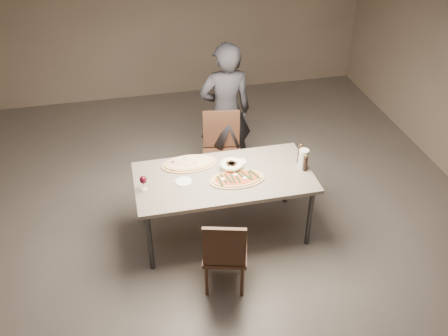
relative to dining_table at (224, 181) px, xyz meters
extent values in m
plane|color=#5B544F|center=(0.00, 0.00, -0.69)|extent=(7.00, 7.00, 0.00)
plane|color=gray|center=(0.00, 3.50, 0.71)|extent=(6.00, 0.00, 6.00)
cube|color=slate|center=(0.00, 0.00, 0.04)|extent=(1.80, 0.90, 0.04)
cylinder|color=#333335|center=(-0.82, -0.37, -0.34)|extent=(0.05, 0.05, 0.71)
cylinder|color=#333335|center=(0.82, -0.37, -0.34)|extent=(0.05, 0.05, 0.71)
cylinder|color=#333335|center=(-0.82, 0.37, -0.34)|extent=(0.05, 0.05, 0.71)
cylinder|color=#333335|center=(0.82, 0.37, -0.34)|extent=(0.05, 0.05, 0.71)
ellipsoid|color=white|center=(0.11, -0.05, 0.10)|extent=(0.05, 0.05, 0.01)
ellipsoid|color=white|center=(0.18, -0.13, 0.10)|extent=(0.05, 0.05, 0.01)
ellipsoid|color=white|center=(0.11, -0.05, 0.10)|extent=(0.05, 0.05, 0.01)
ellipsoid|color=white|center=(-0.03, -0.09, 0.10)|extent=(0.05, 0.05, 0.01)
cube|color=#1E3114|center=(-0.07, -0.11, 0.09)|extent=(0.04, 0.16, 0.01)
cube|color=#1E3114|center=(-0.02, -0.09, 0.09)|extent=(0.05, 0.16, 0.01)
cube|color=#1E3114|center=(0.02, -0.10, 0.09)|extent=(0.06, 0.16, 0.01)
cube|color=#1E3114|center=(0.07, -0.10, 0.09)|extent=(0.03, 0.16, 0.01)
cube|color=#1E3114|center=(0.11, -0.11, 0.09)|extent=(0.04, 0.16, 0.01)
cube|color=#1E3114|center=(0.16, -0.08, 0.09)|extent=(0.06, 0.16, 0.01)
cube|color=#1E3114|center=(0.20, -0.08, 0.09)|extent=(0.08, 0.16, 0.01)
cube|color=#1E3114|center=(0.25, -0.09, 0.09)|extent=(0.03, 0.16, 0.01)
cube|color=#1E3114|center=(0.29, -0.08, 0.09)|extent=(0.08, 0.16, 0.01)
cylinder|color=pink|center=(-0.42, 0.27, 0.09)|extent=(0.07, 0.07, 0.00)
cylinder|color=pink|center=(-0.47, 0.20, 0.09)|extent=(0.07, 0.07, 0.00)
cylinder|color=pink|center=(-0.25, 0.25, 0.09)|extent=(0.07, 0.07, 0.00)
cylinder|color=pink|center=(-0.46, 0.33, 0.09)|extent=(0.07, 0.07, 0.00)
cylinder|color=pink|center=(-0.34, 0.34, 0.09)|extent=(0.07, 0.07, 0.00)
cylinder|color=pink|center=(-0.19, 0.35, 0.09)|extent=(0.07, 0.07, 0.00)
cylinder|color=pink|center=(-0.34, 0.22, 0.09)|extent=(0.07, 0.07, 0.00)
cylinder|color=pink|center=(-0.49, 0.29, 0.09)|extent=(0.07, 0.07, 0.00)
cylinder|color=beige|center=(0.10, 0.09, 0.10)|extent=(0.20, 0.20, 0.08)
torus|color=beige|center=(0.10, 0.09, 0.12)|extent=(0.24, 0.24, 0.04)
cube|color=#92603B|center=(0.13, 0.09, 0.11)|extent=(0.07, 0.06, 0.04)
cube|color=#92603B|center=(0.11, 0.12, 0.11)|extent=(0.07, 0.08, 0.04)
cube|color=#92603B|center=(0.08, 0.11, 0.11)|extent=(0.08, 0.08, 0.04)
cube|color=#92603B|center=(0.08, 0.08, 0.11)|extent=(0.08, 0.07, 0.04)
cube|color=#92603B|center=(0.11, 0.07, 0.11)|extent=(0.06, 0.07, 0.04)
cylinder|color=white|center=(0.23, 0.20, 0.06)|extent=(0.12, 0.12, 0.01)
cylinder|color=#B0B743|center=(0.23, 0.20, 0.07)|extent=(0.08, 0.08, 0.00)
cylinder|color=black|center=(0.83, -0.08, 0.13)|extent=(0.04, 0.04, 0.15)
cylinder|color=black|center=(0.83, -0.08, 0.22)|extent=(0.05, 0.05, 0.02)
sphere|color=gold|center=(0.83, -0.08, 0.24)|extent=(0.02, 0.02, 0.02)
cylinder|color=black|center=(0.83, 0.07, 0.15)|extent=(0.05, 0.05, 0.18)
cylinder|color=black|center=(0.83, 0.07, 0.25)|extent=(0.06, 0.06, 0.02)
sphere|color=gold|center=(0.83, 0.07, 0.27)|extent=(0.02, 0.02, 0.02)
cylinder|color=silver|center=(0.83, -0.02, 0.16)|extent=(0.10, 0.10, 0.21)
cylinder|color=silver|center=(-0.81, -0.05, 0.06)|extent=(0.06, 0.06, 0.01)
cylinder|color=silver|center=(-0.81, -0.05, 0.10)|extent=(0.01, 0.01, 0.08)
ellipsoid|color=#450916|center=(-0.81, -0.05, 0.17)|extent=(0.07, 0.07, 0.09)
cylinder|color=white|center=(-0.41, -0.01, 0.06)|extent=(0.16, 0.16, 0.01)
cube|color=#42281C|center=(-0.15, -0.71, -0.30)|extent=(0.49, 0.49, 0.04)
cylinder|color=#42281C|center=(-0.35, -0.83, -0.50)|extent=(0.03, 0.03, 0.38)
cylinder|color=#42281C|center=(-0.03, -0.91, -0.50)|extent=(0.03, 0.03, 0.38)
cylinder|color=#42281C|center=(-0.27, -0.51, -0.50)|extent=(0.03, 0.03, 0.38)
cylinder|color=#42281C|center=(0.05, -0.59, -0.50)|extent=(0.03, 0.03, 0.38)
cube|color=#42281C|center=(-0.20, -0.89, -0.05)|extent=(0.38, 0.13, 0.42)
cube|color=#42281C|center=(0.15, 0.77, -0.25)|extent=(0.52, 0.52, 0.04)
cylinder|color=#42281C|center=(0.37, 0.93, -0.48)|extent=(0.04, 0.04, 0.42)
cylinder|color=#42281C|center=(0.00, 0.98, -0.48)|extent=(0.04, 0.04, 0.42)
cylinder|color=#42281C|center=(0.31, 0.56, -0.48)|extent=(0.04, 0.04, 0.42)
cylinder|color=#42281C|center=(-0.06, 0.62, -0.48)|extent=(0.04, 0.04, 0.42)
cube|color=#42281C|center=(0.19, 0.98, 0.03)|extent=(0.43, 0.11, 0.47)
imported|color=black|center=(0.27, 1.10, 0.17)|extent=(0.63, 0.42, 1.73)
camera|label=1|loc=(-0.89, -3.98, 3.01)|focal=40.00mm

